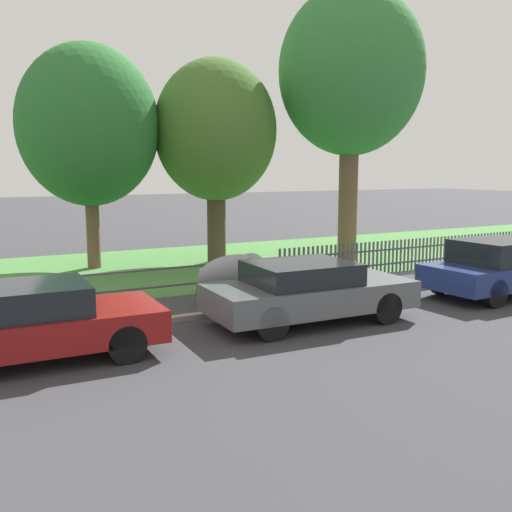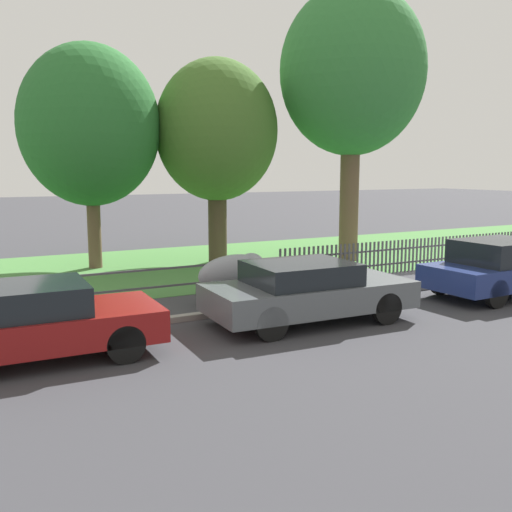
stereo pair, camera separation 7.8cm
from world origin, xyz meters
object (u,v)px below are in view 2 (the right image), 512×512
(parked_car_black_saloon, at_px, (307,290))
(covered_motorcycle, at_px, (238,274))
(tree_mid_park, at_px, (352,73))
(tree_nearest_kerb, at_px, (90,126))
(tree_behind_motorcycle, at_px, (217,132))
(parked_car_navy_estate, at_px, (503,267))
(parked_car_silver_hatchback, at_px, (37,321))

(parked_car_black_saloon, bearing_deg, covered_motorcycle, 104.16)
(parked_car_black_saloon, bearing_deg, tree_mid_park, 49.35)
(tree_nearest_kerb, height_order, tree_behind_motorcycle, tree_nearest_kerb)
(covered_motorcycle, bearing_deg, parked_car_navy_estate, -19.42)
(parked_car_silver_hatchback, xyz_separation_m, tree_mid_park, (10.72, 5.96, 5.53))
(parked_car_silver_hatchback, height_order, parked_car_black_saloon, parked_car_silver_hatchback)
(parked_car_black_saloon, height_order, parked_car_navy_estate, parked_car_navy_estate)
(parked_car_silver_hatchback, relative_size, tree_nearest_kerb, 0.56)
(parked_car_black_saloon, bearing_deg, tree_behind_motorcycle, 81.09)
(parked_car_silver_hatchback, xyz_separation_m, parked_car_black_saloon, (5.11, -0.09, 0.00))
(tree_nearest_kerb, xyz_separation_m, tree_mid_park, (7.93, -2.55, 1.81))
(tree_mid_park, bearing_deg, parked_car_navy_estate, -90.07)
(covered_motorcycle, relative_size, tree_behind_motorcycle, 0.30)
(parked_car_silver_hatchback, xyz_separation_m, tree_behind_motorcycle, (6.63, 7.66, 3.63))
(parked_car_navy_estate, relative_size, tree_mid_park, 0.48)
(parked_car_navy_estate, bearing_deg, parked_car_silver_hatchback, 176.98)
(covered_motorcycle, relative_size, tree_mid_park, 0.22)
(parked_car_navy_estate, relative_size, tree_behind_motorcycle, 0.65)
(tree_nearest_kerb, xyz_separation_m, tree_behind_motorcycle, (3.85, -0.84, -0.09))
(parked_car_black_saloon, relative_size, parked_car_navy_estate, 1.00)
(parked_car_silver_hatchback, height_order, covered_motorcycle, parked_car_silver_hatchback)
(parked_car_navy_estate, height_order, tree_nearest_kerb, tree_nearest_kerb)
(tree_mid_park, bearing_deg, tree_behind_motorcycle, 157.39)
(parked_car_navy_estate, relative_size, covered_motorcycle, 2.18)
(parked_car_black_saloon, xyz_separation_m, tree_behind_motorcycle, (1.52, 7.75, 3.63))
(parked_car_navy_estate, distance_m, tree_behind_motorcycle, 9.60)
(tree_nearest_kerb, height_order, tree_mid_park, tree_mid_park)
(parked_car_navy_estate, distance_m, covered_motorcycle, 6.52)
(parked_car_navy_estate, height_order, tree_behind_motorcycle, tree_behind_motorcycle)
(tree_behind_motorcycle, bearing_deg, tree_mid_park, -22.61)
(parked_car_silver_hatchback, height_order, tree_behind_motorcycle, tree_behind_motorcycle)
(parked_car_navy_estate, relative_size, tree_nearest_kerb, 0.62)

